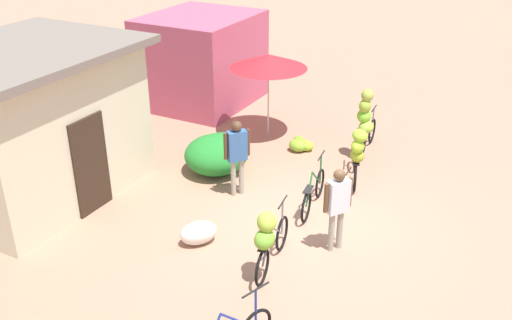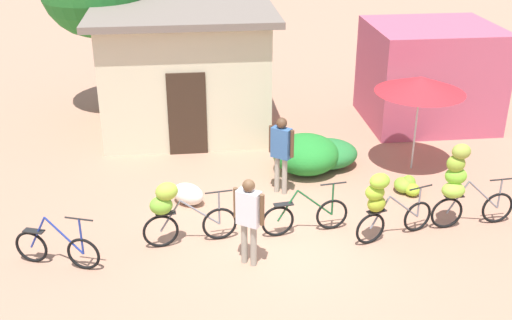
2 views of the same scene
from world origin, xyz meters
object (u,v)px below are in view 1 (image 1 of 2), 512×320
at_px(bicycle_near_pile, 268,237).
at_px(produce_sack, 199,233).
at_px(bicycle_by_shop, 357,152).
at_px(person_bystander, 338,202).
at_px(market_umbrella, 269,61).
at_px(shop_pink, 202,60).
at_px(building_low, 29,123).
at_px(bicycle_rightmost, 366,119).
at_px(banana_pile_on_ground, 300,145).
at_px(person_vendor, 237,150).
at_px(bicycle_center_loaded, 313,193).

height_order(bicycle_near_pile, produce_sack, bicycle_near_pile).
height_order(bicycle_by_shop, person_bystander, person_bystander).
bearing_deg(market_umbrella, shop_pink, 65.16).
bearing_deg(bicycle_near_pile, bicycle_by_shop, -4.02).
relative_size(building_low, bicycle_near_pile, 2.63).
relative_size(bicycle_near_pile, bicycle_rightmost, 0.99).
bearing_deg(produce_sack, banana_pile_on_ground, -0.17).
height_order(market_umbrella, banana_pile_on_ground, market_umbrella).
distance_m(bicycle_near_pile, banana_pile_on_ground, 5.11).
distance_m(shop_pink, banana_pile_on_ground, 4.56).
height_order(person_vendor, person_bystander, person_vendor).
relative_size(building_low, bicycle_center_loaded, 2.70).
height_order(market_umbrella, bicycle_near_pile, market_umbrella).
bearing_deg(market_umbrella, building_low, 149.62).
xyz_separation_m(shop_pink, market_umbrella, (-1.33, -2.87, 0.69)).
xyz_separation_m(bicycle_by_shop, bicycle_rightmost, (1.56, 0.33, 0.14)).
xyz_separation_m(bicycle_rightmost, produce_sack, (-5.01, 1.49, -0.74)).
bearing_deg(bicycle_rightmost, person_bystander, -168.80).
height_order(market_umbrella, person_bystander, market_umbrella).
distance_m(building_low, person_bystander, 6.47).
distance_m(bicycle_near_pile, bicycle_by_shop, 3.72).
bearing_deg(banana_pile_on_ground, bicycle_near_pile, -162.25).
bearing_deg(building_low, banana_pile_on_ground, -42.13).
xyz_separation_m(market_umbrella, bicycle_center_loaded, (-2.93, -2.51, -1.64)).
xyz_separation_m(building_low, bicycle_near_pile, (-0.31, -5.64, -0.83)).
relative_size(building_low, bicycle_rightmost, 2.62).
bearing_deg(bicycle_center_loaded, bicycle_rightmost, -2.35).
relative_size(building_low, person_bystander, 2.79).
height_order(bicycle_by_shop, person_vendor, person_vendor).
height_order(building_low, bicycle_center_loaded, building_low).
distance_m(banana_pile_on_ground, person_vendor, 2.80).
bearing_deg(shop_pink, bicycle_center_loaded, -128.35).
bearing_deg(market_umbrella, bicycle_by_shop, -118.78).
height_order(bicycle_near_pile, person_bystander, person_bystander).
height_order(bicycle_center_loaded, banana_pile_on_ground, bicycle_center_loaded).
distance_m(bicycle_center_loaded, bicycle_rightmost, 2.93).
xyz_separation_m(bicycle_by_shop, person_bystander, (-2.45, -0.46, 0.16)).
relative_size(person_vendor, person_bystander, 1.04).
bearing_deg(bicycle_by_shop, bicycle_rightmost, 12.03).
height_order(bicycle_center_loaded, produce_sack, bicycle_center_loaded).
distance_m(market_umbrella, bicycle_near_pile, 6.10).
bearing_deg(bicycle_near_pile, person_vendor, 39.93).
bearing_deg(building_low, person_bystander, -81.46).
bearing_deg(banana_pile_on_ground, shop_pink, 65.55).
relative_size(market_umbrella, person_vendor, 1.29).
bearing_deg(bicycle_by_shop, person_bystander, -169.33).
relative_size(bicycle_by_shop, produce_sack, 2.27).
bearing_deg(bicycle_center_loaded, banana_pile_on_ground, 29.25).
xyz_separation_m(market_umbrella, person_bystander, (-4.07, -3.42, -1.00)).
height_order(shop_pink, banana_pile_on_ground, shop_pink).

